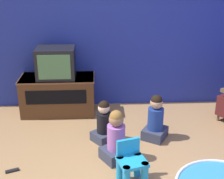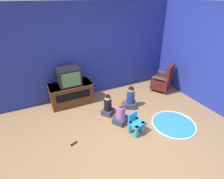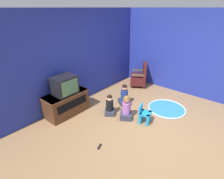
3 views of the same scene
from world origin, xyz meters
TOP-DOWN VIEW (x-y plane):
  - ground_plane at (0.00, 0.00)m, footprint 30.00×30.00m
  - wall_back at (-0.21, 2.47)m, footprint 5.59×0.12m
  - tv_cabinet at (-0.74, 2.12)m, footprint 1.13×0.54m
  - television at (-0.74, 2.09)m, footprint 0.56×0.44m
  - black_armchair at (2.02, 1.61)m, footprint 0.77×0.74m
  - yellow_kid_chair at (0.21, 0.34)m, footprint 0.35×0.34m
  - play_mat at (1.17, 0.17)m, footprint 1.03×1.03m
  - child_watching_left at (0.63, 1.25)m, footprint 0.40×0.41m
  - child_watching_center at (0.08, 0.78)m, footprint 0.42×0.41m
  - child_watching_right at (-0.05, 1.22)m, footprint 0.38×0.38m
  - remote_control at (-1.11, 0.59)m, footprint 0.16×0.09m

SIDE VIEW (x-z plane):
  - ground_plane at x=0.00m, z-range 0.00..0.00m
  - play_mat at x=1.17m, z-range -0.01..0.03m
  - remote_control at x=-1.11m, z-range 0.00..0.02m
  - yellow_kid_chair at x=0.21m, z-range -0.03..0.44m
  - child_watching_right at x=-0.05m, z-range -0.04..0.53m
  - child_watching_left at x=0.63m, z-range -0.04..0.58m
  - child_watching_center at x=0.08m, z-range -0.04..0.59m
  - tv_cabinet at x=-0.74m, z-range 0.01..0.60m
  - black_armchair at x=2.02m, z-range -0.09..0.76m
  - television at x=-0.74m, z-range 0.59..1.05m
  - wall_back at x=-0.21m, z-range 0.00..2.56m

